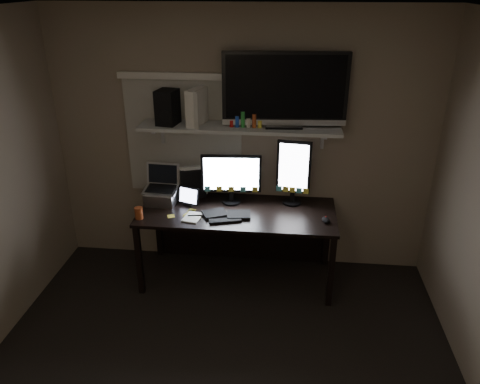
# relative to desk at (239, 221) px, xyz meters

# --- Properties ---
(ceiling) EXTENTS (3.60, 3.60, 0.00)m
(ceiling) POSITION_rel_desk_xyz_m (0.00, -1.55, 1.95)
(ceiling) COLOR silver
(ceiling) RESTS_ON back_wall
(back_wall) EXTENTS (3.60, 0.00, 3.60)m
(back_wall) POSITION_rel_desk_xyz_m (0.00, 0.25, 0.70)
(back_wall) COLOR #81735D
(back_wall) RESTS_ON floor
(window_blinds) EXTENTS (1.10, 0.02, 1.10)m
(window_blinds) POSITION_rel_desk_xyz_m (-0.55, 0.24, 0.75)
(window_blinds) COLOR #B5B2A3
(window_blinds) RESTS_ON back_wall
(desk) EXTENTS (1.80, 0.75, 0.73)m
(desk) POSITION_rel_desk_xyz_m (0.00, 0.00, 0.00)
(desk) COLOR black
(desk) RESTS_ON floor
(wall_shelf) EXTENTS (1.80, 0.35, 0.03)m
(wall_shelf) POSITION_rel_desk_xyz_m (0.00, 0.08, 0.91)
(wall_shelf) COLOR #AFAEAA
(wall_shelf) RESTS_ON back_wall
(monitor_landscape) EXTENTS (0.56, 0.10, 0.49)m
(monitor_landscape) POSITION_rel_desk_xyz_m (-0.08, 0.05, 0.42)
(monitor_landscape) COLOR black
(monitor_landscape) RESTS_ON desk
(monitor_portrait) EXTENTS (0.32, 0.10, 0.63)m
(monitor_portrait) POSITION_rel_desk_xyz_m (0.50, 0.09, 0.49)
(monitor_portrait) COLOR black
(monitor_portrait) RESTS_ON desk
(keyboard) EXTENTS (0.46, 0.28, 0.03)m
(keyboard) POSITION_rel_desk_xyz_m (-0.08, -0.23, 0.19)
(keyboard) COLOR black
(keyboard) RESTS_ON desk
(mouse) EXTENTS (0.09, 0.12, 0.04)m
(mouse) POSITION_rel_desk_xyz_m (0.80, -0.25, 0.20)
(mouse) COLOR black
(mouse) RESTS_ON desk
(notepad) EXTENTS (0.18, 0.22, 0.01)m
(notepad) POSITION_rel_desk_xyz_m (-0.38, -0.30, 0.18)
(notepad) COLOR silver
(notepad) RESTS_ON desk
(tablet) EXTENTS (0.23, 0.16, 0.19)m
(tablet) POSITION_rel_desk_xyz_m (-0.47, -0.06, 0.27)
(tablet) COLOR black
(tablet) RESTS_ON desk
(file_sorter) EXTENTS (0.26, 0.18, 0.31)m
(file_sorter) POSITION_rel_desk_xyz_m (-0.46, 0.14, 0.33)
(file_sorter) COLOR black
(file_sorter) RESTS_ON desk
(laptop) EXTENTS (0.33, 0.28, 0.36)m
(laptop) POSITION_rel_desk_xyz_m (-0.73, -0.04, 0.35)
(laptop) COLOR silver
(laptop) RESTS_ON desk
(cup) EXTENTS (0.08, 0.08, 0.11)m
(cup) POSITION_rel_desk_xyz_m (-0.85, -0.36, 0.23)
(cup) COLOR #923B1A
(cup) RESTS_ON desk
(sticky_notes) EXTENTS (0.32, 0.27, 0.00)m
(sticky_notes) POSITION_rel_desk_xyz_m (-0.45, -0.25, 0.18)
(sticky_notes) COLOR gold
(sticky_notes) RESTS_ON desk
(tv) EXTENTS (1.09, 0.28, 0.65)m
(tv) POSITION_rel_desk_xyz_m (0.39, 0.10, 1.25)
(tv) COLOR black
(tv) RESTS_ON wall_shelf
(game_console) EXTENTS (0.16, 0.28, 0.32)m
(game_console) POSITION_rel_desk_xyz_m (-0.38, 0.08, 1.09)
(game_console) COLOR beige
(game_console) RESTS_ON wall_shelf
(speaker) EXTENTS (0.20, 0.23, 0.31)m
(speaker) POSITION_rel_desk_xyz_m (-0.64, 0.06, 1.08)
(speaker) COLOR black
(speaker) RESTS_ON wall_shelf
(bottles) EXTENTS (0.22, 0.07, 0.14)m
(bottles) POSITION_rel_desk_xyz_m (0.06, 0.04, 1.00)
(bottles) COLOR #A50F0C
(bottles) RESTS_ON wall_shelf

